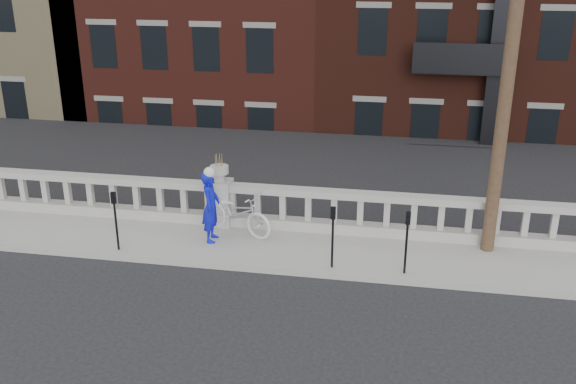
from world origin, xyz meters
name	(u,v)px	position (x,y,z in m)	size (l,w,h in m)	color
ground	(164,314)	(0.00, 0.00, 0.00)	(120.00, 120.00, 0.00)	black
sidewalk	(210,243)	(0.00, 3.00, 0.07)	(32.00, 2.20, 0.15)	#99968E
balustrade	(221,205)	(0.00, 3.95, 0.64)	(28.00, 0.34, 1.03)	#99968E
planter_pedestal	(220,197)	(0.00, 3.95, 0.83)	(0.55, 0.55, 1.76)	#99968E
lower_level	(334,28)	(0.56, 23.04, 2.63)	(80.00, 44.00, 20.80)	#605E59
utility_pole	(516,13)	(6.20, 3.60, 5.24)	(1.60, 0.28, 10.00)	#422D1E
parking_meter_b	(115,214)	(-1.85, 2.15, 1.00)	(0.10, 0.09, 1.36)	black
parking_meter_c	(333,230)	(2.90, 2.15, 1.00)	(0.10, 0.09, 1.36)	black
parking_meter_d	(407,236)	(4.40, 2.15, 1.00)	(0.10, 0.09, 1.36)	black
bicycle	(236,212)	(0.51, 3.49, 0.66)	(0.68, 1.94, 1.02)	silver
cyclist	(211,207)	(0.06, 2.99, 0.98)	(0.60, 0.40, 1.65)	#0D12C3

